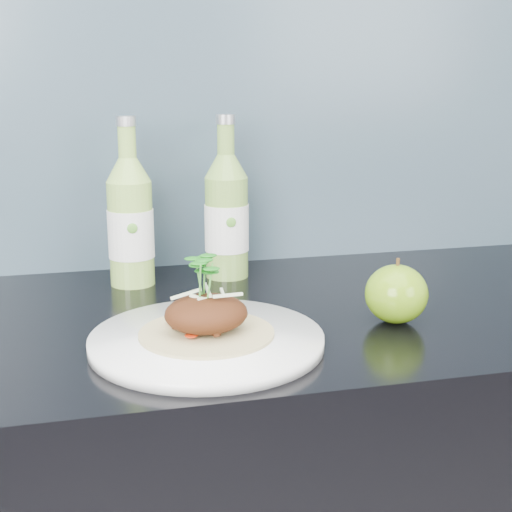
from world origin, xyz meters
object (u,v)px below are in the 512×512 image
at_px(green_apple, 396,294).
at_px(dinner_plate, 207,340).
at_px(cider_bottle_right, 227,217).
at_px(cider_bottle_left, 131,222).

bearing_deg(green_apple, dinner_plate, -174.28).
bearing_deg(cider_bottle_right, dinner_plate, -123.36).
xyz_separation_m(green_apple, cider_bottle_left, (-0.34, 0.28, 0.06)).
distance_m(green_apple, cider_bottle_left, 0.45).
xyz_separation_m(cider_bottle_left, cider_bottle_right, (0.16, 0.01, 0.00)).
xyz_separation_m(dinner_plate, cider_bottle_left, (-0.07, 0.31, 0.10)).
relative_size(dinner_plate, cider_bottle_left, 1.39).
height_order(green_apple, cider_bottle_left, cider_bottle_left).
bearing_deg(cider_bottle_left, cider_bottle_right, 25.21).
bearing_deg(dinner_plate, green_apple, 5.72).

